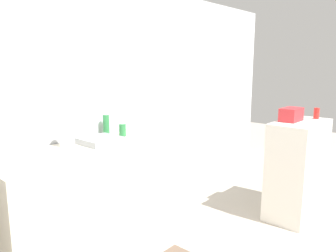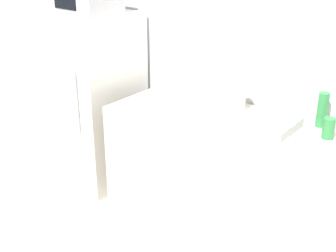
{
  "view_description": "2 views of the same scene",
  "coord_description": "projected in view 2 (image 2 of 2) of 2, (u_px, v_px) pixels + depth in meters",
  "views": [
    {
      "loc": [
        -1.77,
        -0.04,
        1.68
      ],
      "look_at": [
        0.52,
        1.98,
        1.11
      ],
      "focal_mm": 35.0,
      "sensor_mm": 36.0,
      "label": 1
    },
    {
      "loc": [
        1.41,
        0.01,
        2.13
      ],
      "look_at": [
        -0.11,
        1.9,
        1.07
      ],
      "focal_mm": 50.0,
      "sensor_mm": 36.0,
      "label": 2
    }
  ],
  "objects": [
    {
      "name": "sink_basin",
      "position": [
        266.0,
        123.0,
        3.02
      ],
      "size": [
        0.37,
        0.33,
        0.06
      ],
      "primitive_type": "cube",
      "color": "#9EA3A8",
      "rests_on": "counter"
    },
    {
      "name": "refrigerator",
      "position": [
        95.0,
        100.0,
        3.99
      ],
      "size": [
        0.65,
        0.68,
        1.47
      ],
      "color": "white",
      "rests_on": "ground_plane"
    },
    {
      "name": "counter",
      "position": [
        234.0,
        182.0,
        3.28
      ],
      "size": [
        1.82,
        0.72,
        0.91
      ],
      "primitive_type": "cube",
      "color": "beige",
      "rests_on": "ground_plane"
    },
    {
      "name": "bottle_short",
      "position": [
        329.0,
        128.0,
        2.86
      ],
      "size": [
        0.08,
        0.08,
        0.13
      ],
      "primitive_type": "cylinder",
      "color": "#2D7F42",
      "rests_on": "counter"
    },
    {
      "name": "paper_towel_roll",
      "position": [
        238.0,
        95.0,
        3.25
      ],
      "size": [
        0.12,
        0.12,
        0.24
      ],
      "primitive_type": "cylinder",
      "color": "white",
      "rests_on": "counter"
    },
    {
      "name": "bottle_tall",
      "position": [
        322.0,
        110.0,
        3.0
      ],
      "size": [
        0.07,
        0.07,
        0.23
      ],
      "primitive_type": "cylinder",
      "color": "#2D7F42",
      "rests_on": "counter"
    },
    {
      "name": "wall_back",
      "position": [
        273.0,
        53.0,
        3.23
      ],
      "size": [
        8.0,
        0.06,
        2.6
      ],
      "primitive_type": "cube",
      "color": "silver",
      "rests_on": "ground_plane"
    }
  ]
}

